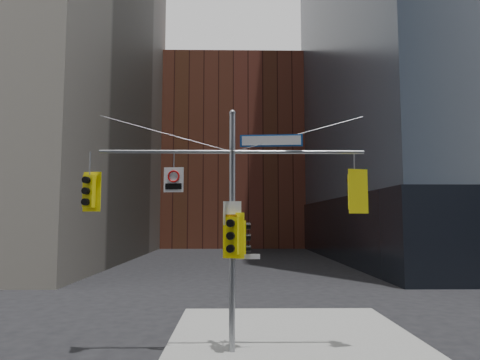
{
  "coord_description": "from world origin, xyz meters",
  "views": [
    {
      "loc": [
        0.04,
        -10.78,
        3.96
      ],
      "look_at": [
        0.23,
        2.0,
        5.15
      ],
      "focal_mm": 32.0,
      "sensor_mm": 36.0,
      "label": 1
    }
  ],
  "objects_px": {
    "traffic_light_east_arm": "(355,192)",
    "traffic_light_pole_side": "(243,237)",
    "traffic_light_pole_front": "(232,236)",
    "regulatory_sign_arm": "(174,179)",
    "traffic_light_west_arm": "(89,191)",
    "street_sign_blade": "(271,141)",
    "signal_assembly": "(232,204)"
  },
  "relations": [
    {
      "from": "traffic_light_east_arm",
      "to": "traffic_light_pole_side",
      "type": "bearing_deg",
      "value": -15.0
    },
    {
      "from": "traffic_light_east_arm",
      "to": "traffic_light_pole_front",
      "type": "relative_size",
      "value": 0.99
    },
    {
      "from": "traffic_light_pole_front",
      "to": "regulatory_sign_arm",
      "type": "relative_size",
      "value": 1.79
    },
    {
      "from": "traffic_light_west_arm",
      "to": "traffic_light_east_arm",
      "type": "height_order",
      "value": "traffic_light_east_arm"
    },
    {
      "from": "traffic_light_pole_front",
      "to": "traffic_light_east_arm",
      "type": "bearing_deg",
      "value": 17.12
    },
    {
      "from": "traffic_light_west_arm",
      "to": "traffic_light_east_arm",
      "type": "xyz_separation_m",
      "value": [
        7.97,
        -0.01,
        0.0
      ]
    },
    {
      "from": "traffic_light_pole_front",
      "to": "street_sign_blade",
      "type": "distance_m",
      "value": 3.1
    },
    {
      "from": "signal_assembly",
      "to": "traffic_light_west_arm",
      "type": "height_order",
      "value": "signal_assembly"
    },
    {
      "from": "traffic_light_east_arm",
      "to": "traffic_light_pole_front",
      "type": "xyz_separation_m",
      "value": [
        -3.7,
        -0.27,
        -1.3
      ]
    },
    {
      "from": "signal_assembly",
      "to": "traffic_light_east_arm",
      "type": "height_order",
      "value": "signal_assembly"
    },
    {
      "from": "traffic_light_east_arm",
      "to": "traffic_light_pole_side",
      "type": "height_order",
      "value": "traffic_light_east_arm"
    },
    {
      "from": "traffic_light_pole_side",
      "to": "regulatory_sign_arm",
      "type": "relative_size",
      "value": 1.32
    },
    {
      "from": "signal_assembly",
      "to": "regulatory_sign_arm",
      "type": "xyz_separation_m",
      "value": [
        -1.76,
        -0.02,
        0.76
      ]
    },
    {
      "from": "traffic_light_west_arm",
      "to": "street_sign_blade",
      "type": "xyz_separation_m",
      "value": [
        5.45,
        -0.01,
        1.55
      ]
    },
    {
      "from": "traffic_light_pole_front",
      "to": "regulatory_sign_arm",
      "type": "distance_m",
      "value": 2.44
    },
    {
      "from": "traffic_light_pole_front",
      "to": "street_sign_blade",
      "type": "bearing_deg",
      "value": 25.89
    },
    {
      "from": "traffic_light_east_arm",
      "to": "traffic_light_pole_side",
      "type": "xyz_separation_m",
      "value": [
        -3.38,
        0.01,
        -1.36
      ]
    },
    {
      "from": "traffic_light_east_arm",
      "to": "street_sign_blade",
      "type": "relative_size",
      "value": 0.7
    },
    {
      "from": "traffic_light_east_arm",
      "to": "traffic_light_pole_side",
      "type": "distance_m",
      "value": 3.64
    },
    {
      "from": "traffic_light_pole_side",
      "to": "street_sign_blade",
      "type": "relative_size",
      "value": 0.52
    },
    {
      "from": "traffic_light_pole_side",
      "to": "traffic_light_west_arm",
      "type": "bearing_deg",
      "value": 85.32
    },
    {
      "from": "traffic_light_pole_side",
      "to": "regulatory_sign_arm",
      "type": "xyz_separation_m",
      "value": [
        -2.08,
        -0.03,
        1.73
      ]
    },
    {
      "from": "regulatory_sign_arm",
      "to": "traffic_light_west_arm",
      "type": "bearing_deg",
      "value": -173.44
    },
    {
      "from": "traffic_light_pole_side",
      "to": "street_sign_blade",
      "type": "xyz_separation_m",
      "value": [
        0.86,
        -0.01,
        2.91
      ]
    },
    {
      "from": "traffic_light_west_arm",
      "to": "traffic_light_pole_side",
      "type": "bearing_deg",
      "value": 11.65
    },
    {
      "from": "traffic_light_pole_side",
      "to": "traffic_light_pole_front",
      "type": "distance_m",
      "value": 0.43
    },
    {
      "from": "signal_assembly",
      "to": "traffic_light_pole_front",
      "type": "xyz_separation_m",
      "value": [
        0.0,
        -0.27,
        -0.92
      ]
    },
    {
      "from": "regulatory_sign_arm",
      "to": "traffic_light_east_arm",
      "type": "bearing_deg",
      "value": 7.54
    },
    {
      "from": "street_sign_blade",
      "to": "regulatory_sign_arm",
      "type": "bearing_deg",
      "value": -174.16
    },
    {
      "from": "traffic_light_pole_side",
      "to": "traffic_light_pole_front",
      "type": "bearing_deg",
      "value": 126.23
    },
    {
      "from": "traffic_light_pole_side",
      "to": "regulatory_sign_arm",
      "type": "height_order",
      "value": "regulatory_sign_arm"
    },
    {
      "from": "signal_assembly",
      "to": "regulatory_sign_arm",
      "type": "height_order",
      "value": "signal_assembly"
    }
  ]
}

